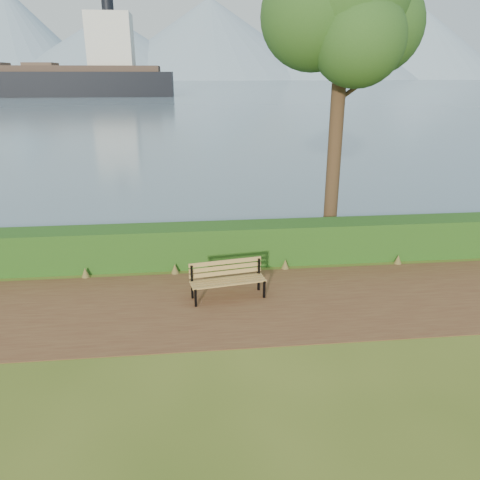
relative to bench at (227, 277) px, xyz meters
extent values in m
plane|color=#425919|center=(-0.05, -0.67, -0.46)|extent=(140.00, 140.00, 0.00)
cube|color=brown|center=(-0.05, -0.37, -0.45)|extent=(40.00, 3.40, 0.01)
cube|color=#1E4814|center=(-0.05, 1.93, 0.04)|extent=(32.00, 0.85, 1.00)
cube|color=slate|center=(-0.05, 259.33, -0.45)|extent=(700.00, 510.00, 0.00)
cone|color=#7E95A8|center=(-140.05, 409.33, 34.54)|extent=(140.00, 140.00, 70.00)
cone|color=#7E95A8|center=(-60.05, 394.33, 23.54)|extent=(160.00, 160.00, 48.00)
cone|color=#7E95A8|center=(19.95, 404.33, 30.54)|extent=(190.00, 190.00, 62.00)
cone|color=#7E95A8|center=(109.95, 399.33, 24.54)|extent=(170.00, 170.00, 50.00)
cone|color=#7E95A8|center=(199.95, 409.33, 28.54)|extent=(150.00, 150.00, 58.00)
cone|color=#7E95A8|center=(-10.05, 429.33, 17.04)|extent=(120.00, 120.00, 35.00)
cone|color=#7E95A8|center=(149.95, 424.33, 19.54)|extent=(130.00, 130.00, 40.00)
cube|color=black|center=(-0.69, -0.40, -0.26)|extent=(0.05, 0.06, 0.40)
cube|color=black|center=(-0.75, -0.01, -0.08)|extent=(0.05, 0.06, 0.76)
cube|color=black|center=(-0.72, -0.20, -0.09)|extent=(0.12, 0.46, 0.04)
cube|color=black|center=(0.78, -0.15, -0.26)|extent=(0.05, 0.06, 0.40)
cube|color=black|center=(0.71, 0.23, -0.08)|extent=(0.05, 0.06, 0.76)
cube|color=black|center=(0.75, 0.04, -0.09)|extent=(0.12, 0.46, 0.04)
cube|color=#AE8243|center=(0.04, -0.25, -0.06)|extent=(1.58, 0.34, 0.03)
cube|color=#AE8243|center=(0.02, -0.14, -0.06)|extent=(1.58, 0.34, 0.03)
cube|color=#AE8243|center=(0.00, -0.03, -0.06)|extent=(1.58, 0.34, 0.03)
cube|color=#AE8243|center=(-0.01, 0.08, -0.06)|extent=(1.58, 0.34, 0.03)
cube|color=#AE8243|center=(-0.02, 0.14, 0.04)|extent=(1.58, 0.30, 0.09)
cube|color=#AE8243|center=(-0.02, 0.14, 0.17)|extent=(1.58, 0.30, 0.09)
cube|color=#AE8243|center=(-0.02, 0.14, 0.29)|extent=(1.58, 0.30, 0.09)
cylinder|color=#3D2619|center=(3.25, 3.43, 2.96)|extent=(0.38, 0.38, 6.85)
sphere|color=#224C19|center=(4.14, 3.58, 5.25)|extent=(2.47, 2.47, 2.47)
sphere|color=#224C19|center=(2.47, 3.36, 5.44)|extent=(2.66, 2.66, 2.66)
sphere|color=#224C19|center=(3.43, 2.73, 4.87)|extent=(2.28, 2.28, 2.28)
cylinder|color=#3D2619|center=(3.68, 3.43, 3.72)|extent=(1.00, 0.11, 0.75)
cylinder|color=#3D2619|center=(2.87, 3.52, 4.20)|extent=(0.77, 0.36, 0.68)
cube|color=black|center=(-37.59, 96.35, 1.00)|extent=(68.10, 11.17, 6.80)
cube|color=#453329|center=(-37.59, 96.35, 4.99)|extent=(62.65, 10.06, 1.17)
cube|color=silver|center=(-15.82, 96.51, 10.24)|extent=(8.80, 8.08, 10.69)
cylinder|color=black|center=(-15.82, 96.51, 16.55)|extent=(2.33, 2.33, 3.40)
cube|color=brown|center=(-30.20, 96.41, 5.76)|extent=(5.88, 6.45, 0.78)
camera|label=1|loc=(-0.71, -9.09, 4.09)|focal=35.00mm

